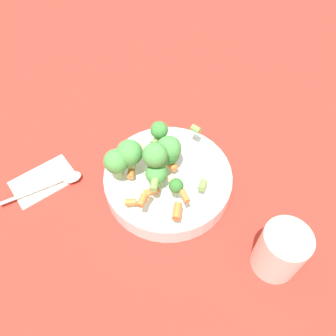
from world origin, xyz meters
name	(u,v)px	position (x,y,z in m)	size (l,w,h in m)	color
ground_plane	(168,186)	(0.00, 0.00, 0.00)	(3.00, 3.00, 0.00)	#B72D23
bowl	(168,179)	(0.00, 0.00, 0.02)	(0.25, 0.25, 0.04)	white
pasta_salad	(153,157)	(0.00, 0.03, 0.09)	(0.20, 0.19, 0.09)	#8CB766
cup	(281,250)	(-0.15, -0.19, 0.05)	(0.08, 0.08, 0.10)	silver
napkin	(43,180)	(-0.01, 0.25, 0.00)	(0.14, 0.14, 0.01)	white
spoon	(57,182)	(-0.01, 0.22, 0.01)	(0.10, 0.15, 0.01)	silver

